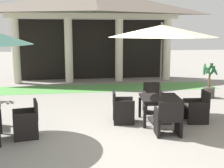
{
  "coord_description": "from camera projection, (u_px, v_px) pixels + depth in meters",
  "views": [
    {
      "loc": [
        -1.25,
        -6.37,
        2.43
      ],
      "look_at": [
        -0.04,
        1.63,
        0.96
      ],
      "focal_mm": 46.45,
      "sensor_mm": 36.0,
      "label": 1
    }
  ],
  "objects": [
    {
      "name": "ground_plane",
      "position": [
        124.0,
        136.0,
        6.82
      ],
      "size": [
        60.0,
        60.0,
        0.0
      ],
      "primitive_type": "plane",
      "color": "gray"
    },
    {
      "name": "background_pavilion",
      "position": [
        94.0,
        10.0,
        13.78
      ],
      "size": [
        8.55,
        2.88,
        4.42
      ],
      "color": "beige",
      "rests_on": "ground"
    },
    {
      "name": "lawn_strip",
      "position": [
        98.0,
        88.0,
        12.56
      ],
      "size": [
        10.35,
        1.79,
        0.01
      ],
      "primitive_type": "cube",
      "color": "#519347",
      "rests_on": "ground"
    },
    {
      "name": "patio_table_near_foreground",
      "position": [
        160.0,
        100.0,
        7.77
      ],
      "size": [
        1.13,
        1.13,
        0.71
      ],
      "rotation": [
        0.0,
        0.0,
        -0.11
      ],
      "color": "black",
      "rests_on": "ground"
    },
    {
      "name": "patio_umbrella_near_foreground",
      "position": [
        162.0,
        32.0,
        7.44
      ],
      "size": [
        2.8,
        2.8,
        2.66
      ],
      "color": "#2D2D2D",
      "rests_on": "ground"
    },
    {
      "name": "patio_chair_near_foreground_east",
      "position": [
        197.0,
        108.0,
        7.84
      ],
      "size": [
        0.63,
        0.64,
        0.85
      ],
      "rotation": [
        0.0,
        0.0,
        1.46
      ],
      "color": "black",
      "rests_on": "ground"
    },
    {
      "name": "patio_chair_near_foreground_south",
      "position": [
        168.0,
        119.0,
        6.8
      ],
      "size": [
        0.64,
        0.59,
        0.86
      ],
      "rotation": [
        0.0,
        0.0,
        -0.11
      ],
      "color": "black",
      "rests_on": "ground"
    },
    {
      "name": "patio_chair_near_foreground_west",
      "position": [
        122.0,
        108.0,
        7.76
      ],
      "size": [
        0.61,
        0.6,
        0.86
      ],
      "rotation": [
        0.0,
        0.0,
        -1.68
      ],
      "color": "black",
      "rests_on": "ground"
    },
    {
      "name": "patio_chair_near_foreground_north",
      "position": [
        153.0,
        99.0,
        8.81
      ],
      "size": [
        0.62,
        0.63,
        0.89
      ],
      "rotation": [
        0.0,
        0.0,
        -3.25
      ],
      "color": "black",
      "rests_on": "ground"
    },
    {
      "name": "patio_chair_mid_left_east",
      "position": [
        27.0,
        120.0,
        6.7
      ],
      "size": [
        0.64,
        0.66,
        0.85
      ],
      "rotation": [
        0.0,
        0.0,
        -4.53
      ],
      "color": "black",
      "rests_on": "ground"
    },
    {
      "name": "potted_palm_right_edge",
      "position": [
        209.0,
        86.0,
        10.7
      ],
      "size": [
        0.61,
        0.61,
        1.35
      ],
      "color": "#47423D",
      "rests_on": "ground"
    }
  ]
}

